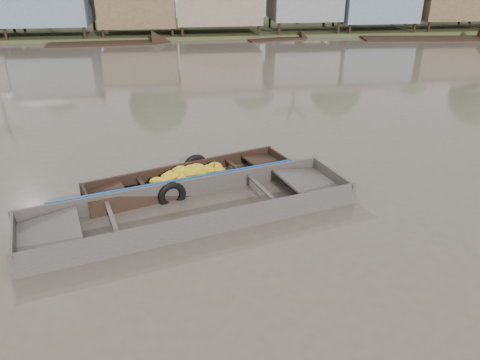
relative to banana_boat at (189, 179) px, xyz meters
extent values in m
plane|color=#53493F|center=(0.56, -2.01, -0.18)|extent=(120.00, 120.00, 0.00)
cube|color=#384723|center=(0.56, 30.99, -0.18)|extent=(120.00, 12.00, 0.50)
cube|color=slate|center=(-9.94, 27.49, 2.52)|extent=(6.20, 5.20, 3.20)
cube|color=brown|center=(-3.24, 27.49, 2.02)|extent=(5.80, 4.60, 2.70)
cube|color=#7C6B55|center=(3.06, 27.49, 2.47)|extent=(6.50, 5.30, 3.30)
cube|color=gray|center=(10.06, 27.49, 2.42)|extent=(5.40, 4.70, 2.90)
cube|color=slate|center=(16.06, 27.49, 2.32)|extent=(6.00, 5.00, 3.10)
cube|color=brown|center=(22.56, 27.49, 2.27)|extent=(5.70, 4.90, 2.80)
cylinder|color=#473323|center=(-11.44, 31.99, 2.27)|extent=(0.28, 0.28, 4.90)
cube|color=black|center=(0.08, 0.04, -0.26)|extent=(5.83, 3.07, 0.08)
cube|color=black|center=(-0.14, 0.63, -0.02)|extent=(5.61, 2.22, 0.55)
cube|color=black|center=(0.30, -0.55, -0.02)|extent=(5.61, 2.22, 0.55)
cube|color=black|center=(2.80, 1.06, -0.02)|extent=(0.51, 1.23, 0.52)
cube|color=black|center=(2.33, 0.88, 0.04)|extent=(1.33, 1.39, 0.20)
cube|color=black|center=(-2.64, -0.97, -0.02)|extent=(0.51, 1.23, 0.52)
cube|color=black|center=(-2.17, -0.80, 0.04)|extent=(1.33, 1.39, 0.20)
cube|color=black|center=(-1.22, -0.45, 0.08)|extent=(0.53, 1.19, 0.05)
cube|color=black|center=(1.38, 0.53, 0.08)|extent=(0.53, 1.19, 0.05)
ellipsoid|color=gold|center=(1.15, 0.05, 0.01)|extent=(0.47, 0.39, 0.24)
ellipsoid|color=gold|center=(-0.45, -0.09, 0.19)|extent=(0.56, 0.47, 0.29)
ellipsoid|color=gold|center=(0.87, 0.18, 0.12)|extent=(0.52, 0.44, 0.27)
ellipsoid|color=gold|center=(-0.31, 0.22, 0.16)|extent=(0.44, 0.38, 0.23)
ellipsoid|color=gold|center=(0.25, 0.07, 0.29)|extent=(0.57, 0.48, 0.30)
ellipsoid|color=gold|center=(-0.52, -0.51, 0.03)|extent=(0.55, 0.47, 0.29)
ellipsoid|color=gold|center=(0.04, -0.14, 0.25)|extent=(0.53, 0.45, 0.28)
ellipsoid|color=gold|center=(-0.19, 0.08, 0.17)|extent=(0.49, 0.42, 0.26)
ellipsoid|color=gold|center=(-0.20, -0.01, 0.29)|extent=(0.53, 0.45, 0.28)
ellipsoid|color=gold|center=(0.59, 0.05, 0.22)|extent=(0.44, 0.37, 0.23)
ellipsoid|color=gold|center=(0.61, 0.55, 0.05)|extent=(0.49, 0.41, 0.25)
ellipsoid|color=gold|center=(0.23, 0.52, 0.07)|extent=(0.47, 0.39, 0.24)
ellipsoid|color=gold|center=(-0.81, -0.35, -0.01)|extent=(0.43, 0.37, 0.23)
ellipsoid|color=gold|center=(0.79, 0.54, 0.10)|extent=(0.55, 0.46, 0.29)
ellipsoid|color=gold|center=(0.30, -0.25, 0.04)|extent=(0.45, 0.38, 0.24)
ellipsoid|color=gold|center=(0.32, -0.07, 0.15)|extent=(0.49, 0.41, 0.25)
ellipsoid|color=gold|center=(0.46, 0.12, 0.20)|extent=(0.51, 0.44, 0.27)
ellipsoid|color=gold|center=(-0.66, -0.61, -0.03)|extent=(0.45, 0.38, 0.23)
ellipsoid|color=gold|center=(-0.57, -0.13, 0.16)|extent=(0.48, 0.41, 0.25)
ellipsoid|color=gold|center=(0.19, -0.03, 0.20)|extent=(0.50, 0.42, 0.26)
ellipsoid|color=gold|center=(-0.58, -0.42, 0.07)|extent=(0.56, 0.47, 0.29)
ellipsoid|color=gold|center=(-0.02, 0.14, 0.19)|extent=(0.53, 0.45, 0.28)
ellipsoid|color=gold|center=(-0.15, 0.17, 0.16)|extent=(0.50, 0.42, 0.26)
ellipsoid|color=gold|center=(-0.48, -0.40, 0.08)|extent=(0.50, 0.42, 0.26)
ellipsoid|color=gold|center=(-0.47, -0.49, 0.01)|extent=(0.54, 0.46, 0.28)
ellipsoid|color=gold|center=(-0.17, -0.35, 0.14)|extent=(0.43, 0.36, 0.22)
ellipsoid|color=gold|center=(0.21, 0.47, 0.08)|extent=(0.48, 0.41, 0.25)
ellipsoid|color=gold|center=(0.08, 0.14, 0.27)|extent=(0.43, 0.36, 0.22)
ellipsoid|color=gold|center=(-0.73, -0.31, 0.08)|extent=(0.56, 0.48, 0.29)
ellipsoid|color=gold|center=(-0.88, -0.17, 0.06)|extent=(0.51, 0.43, 0.27)
ellipsoid|color=gold|center=(-0.10, -0.11, 0.20)|extent=(0.52, 0.44, 0.27)
ellipsoid|color=gold|center=(-0.16, 0.23, 0.12)|extent=(0.46, 0.39, 0.24)
cylinder|color=#3F6626|center=(-0.41, -0.14, 0.28)|extent=(0.04, 0.04, 0.19)
cylinder|color=#3F6626|center=(0.28, 0.11, 0.28)|extent=(0.04, 0.04, 0.19)
cylinder|color=#3F6626|center=(0.77, 0.30, 0.28)|extent=(0.04, 0.04, 0.19)
torus|color=black|center=(0.22, 0.86, 0.00)|extent=(0.80, 0.45, 0.79)
torus|color=black|center=(-0.46, -0.92, 0.00)|extent=(0.80, 0.45, 0.78)
cube|color=#3C3733|center=(0.05, -1.75, -0.26)|extent=(8.35, 3.96, 0.08)
cube|color=#3C3733|center=(-0.22, -0.79, 0.04)|extent=(8.08, 2.48, 0.67)
cube|color=#3C3733|center=(0.33, -2.71, 0.04)|extent=(8.08, 2.48, 0.67)
cube|color=#3C3733|center=(3.98, -0.62, 0.04)|extent=(0.62, 1.98, 0.63)
cube|color=#3C3733|center=(3.30, -0.81, 0.12)|extent=(1.85, 2.08, 0.26)
cube|color=#3C3733|center=(-3.88, -2.88, 0.04)|extent=(0.62, 1.98, 0.63)
cube|color=#3C3733|center=(-3.19, -2.69, 0.12)|extent=(1.85, 2.08, 0.26)
cube|color=#3C3733|center=(-1.83, -2.29, 0.17)|extent=(0.64, 1.91, 0.05)
cube|color=#3C3733|center=(1.93, -1.21, 0.17)|extent=(0.64, 1.91, 0.05)
cube|color=#665E54|center=(0.05, -1.75, -0.20)|extent=(6.42, 3.26, 0.02)
cube|color=navy|center=(-0.24, -0.72, 0.29)|extent=(6.52, 1.97, 0.17)
torus|color=olive|center=(2.67, -1.34, -0.18)|extent=(0.47, 0.47, 0.07)
torus|color=olive|center=(2.67, -1.34, -0.13)|extent=(0.38, 0.38, 0.07)
cube|color=black|center=(7.24, 24.38, -0.23)|extent=(4.50, 2.03, 0.35)
cube|color=black|center=(-5.76, 24.06, -0.23)|extent=(7.90, 2.24, 0.35)
cube|color=black|center=(18.84, 23.33, -0.23)|extent=(9.89, 3.16, 0.35)
camera|label=1|loc=(0.00, -12.04, 5.75)|focal=35.00mm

